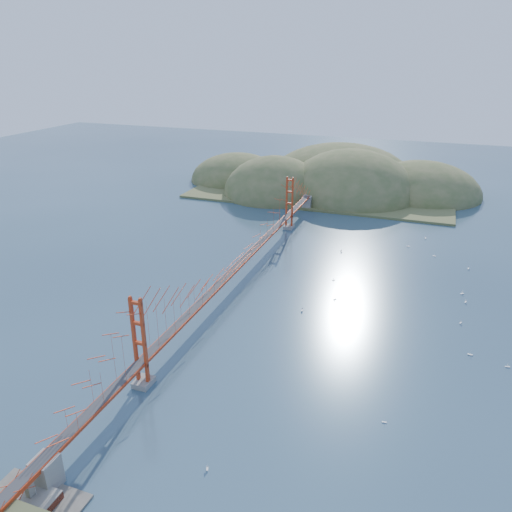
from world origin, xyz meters
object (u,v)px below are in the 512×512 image
(fort, at_px, (37,498))
(sailboat_2, at_px, (470,354))
(sailboat_0, at_px, (302,310))
(bridge, at_px, (238,244))

(fort, distance_m, sailboat_2, 52.50)
(fort, bearing_deg, sailboat_2, 46.27)
(fort, bearing_deg, sailboat_0, 73.39)
(sailboat_2, bearing_deg, bridge, 164.68)
(fort, relative_size, sailboat_2, 5.06)
(bridge, relative_size, sailboat_2, 129.11)
(bridge, distance_m, fort, 48.40)
(bridge, bearing_deg, sailboat_2, -15.32)
(bridge, height_order, sailboat_2, bridge)
(bridge, xyz_separation_m, sailboat_2, (36.69, -10.05, -6.85))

